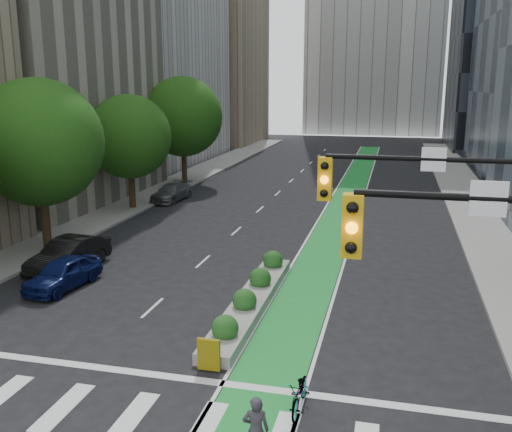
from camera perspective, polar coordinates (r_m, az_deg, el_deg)
The scene contains 15 objects.
ground at distance 16.86m, azimuth -10.79°, elevation -17.38°, with size 160.00×160.00×0.00m, color black.
sidewalk_left at distance 43.02m, azimuth -11.43°, elevation 1.67°, with size 3.60×90.00×0.15m, color gray.
sidewalk_right at distance 39.41m, azimuth 21.43°, elevation -0.05°, with size 3.60×90.00×0.15m, color gray.
bike_lane_paint at distance 44.06m, azimuth 9.20°, elevation 1.95°, with size 2.20×70.00×0.01m, color #198B30.
building_tan_far at distance 83.48m, azimuth -4.82°, elevation 16.30°, with size 14.00×16.00×26.00m, color tan.
tree_mid at distance 30.63m, azimuth -20.88°, elevation 6.86°, with size 6.40×6.40×8.78m.
tree_midfar at distance 39.30m, azimuth -12.55°, elevation 7.73°, with size 5.60×5.60×7.76m.
tree_far at distance 48.39m, azimuth -7.33°, elevation 9.81°, with size 6.60×6.60×9.00m.
signal_right at distance 14.27m, azimuth 22.81°, elevation -2.94°, with size 5.82×0.51×7.20m.
median_planter at distance 22.32m, azimuth -0.45°, elevation -8.17°, with size 1.20×10.26×1.10m.
bicycle at distance 15.90m, azimuth 4.43°, elevation -17.20°, with size 0.63×1.81×0.95m, color gray.
cyclist at distance 13.77m, azimuth -0.02°, elevation -20.66°, with size 0.61×0.40×1.68m, color #332E37.
parked_car_left_near at distance 25.50m, azimuth -18.73°, elevation -5.43°, with size 1.56×3.88×1.32m, color #0B1546.
parked_car_left_mid at distance 27.67m, azimuth -18.24°, elevation -3.73°, with size 1.60×4.59×1.51m, color black.
parked_car_left_far at distance 42.29m, azimuth -8.46°, elevation 2.35°, with size 1.75×4.30×1.25m, color #585A5D.
Camera 1 is at (6.31, -13.10, 8.53)m, focal length 40.00 mm.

